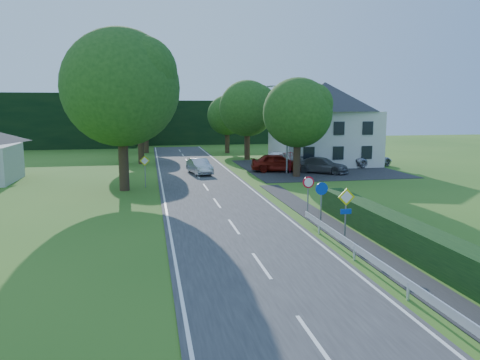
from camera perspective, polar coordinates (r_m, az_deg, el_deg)
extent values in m
plane|color=#30611B|center=(13.15, 9.12, -18.95)|extent=(160.00, 160.00, 0.00)
cube|color=#313133|center=(31.75, -3.34, -2.13)|extent=(7.00, 80.00, 0.04)
cube|color=#242326|center=(16.90, 23.05, -12.98)|extent=(1.50, 44.00, 0.04)
cube|color=#242326|center=(47.14, 9.09, 1.43)|extent=(14.00, 16.00, 0.04)
cube|color=white|center=(31.48, -9.22, -2.28)|extent=(0.12, 80.00, 0.01)
cube|color=white|center=(32.33, 2.38, -1.87)|extent=(0.12, 80.00, 0.01)
cube|color=black|center=(77.87, -2.06, 7.06)|extent=(30.00, 5.00, 7.00)
cube|color=silver|center=(50.37, 10.15, 5.06)|extent=(10.00, 8.00, 5.60)
pyramid|color=#27282D|center=(50.27, 10.28, 9.96)|extent=(10.60, 8.40, 3.00)
cylinder|color=gray|center=(42.75, 5.79, 6.09)|extent=(0.16, 0.16, 8.00)
cylinder|color=gray|center=(42.51, 4.83, 11.35)|extent=(1.70, 0.10, 0.10)
cube|color=gray|center=(42.27, 3.63, 11.31)|extent=(0.50, 0.18, 0.12)
cylinder|color=gray|center=(21.25, 12.72, -4.66)|extent=(0.07, 0.07, 2.40)
cube|color=#E9EA0C|center=(21.02, 12.85, -2.03)|extent=(0.78, 0.04, 0.78)
cube|color=white|center=(21.02, 12.85, -2.03)|extent=(0.57, 0.05, 0.57)
cube|color=#0C3BB7|center=(21.15, 12.79, -3.76)|extent=(0.50, 0.04, 0.22)
cylinder|color=gray|center=(23.98, 9.84, -3.27)|extent=(0.07, 0.07, 2.20)
cylinder|color=#0C3BB7|center=(23.77, 9.93, -1.04)|extent=(0.64, 0.04, 0.64)
cylinder|color=gray|center=(25.82, 8.27, -2.35)|extent=(0.07, 0.07, 2.20)
cylinder|color=red|center=(25.62, 8.34, -0.28)|extent=(0.64, 0.04, 0.64)
cylinder|color=white|center=(25.60, 8.35, -0.29)|extent=(0.48, 0.04, 0.48)
cylinder|color=gray|center=(36.23, -11.50, 0.83)|extent=(0.07, 0.07, 2.20)
cube|color=#E9EA0C|center=(36.08, -11.54, 2.31)|extent=(0.78, 0.04, 0.78)
cube|color=white|center=(36.08, -11.54, 2.31)|extent=(0.57, 0.05, 0.57)
imported|color=silver|center=(42.61, -4.96, 1.68)|extent=(2.17, 4.41, 1.39)
imported|color=black|center=(47.47, -5.97, 2.20)|extent=(1.32, 2.09, 1.03)
imported|color=maroon|center=(44.10, 4.60, 2.14)|extent=(5.26, 2.87, 1.70)
imported|color=#BCBCC1|center=(47.27, 5.35, 2.49)|extent=(4.89, 3.63, 1.54)
imported|color=#54555A|center=(43.73, 9.96, 1.79)|extent=(5.08, 4.59, 1.42)
imported|color=#A6A5AC|center=(49.80, 15.46, 2.44)|extent=(5.41, 3.57, 1.38)
imported|color=red|center=(43.23, 6.17, 2.18)|extent=(2.52, 2.56, 2.00)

